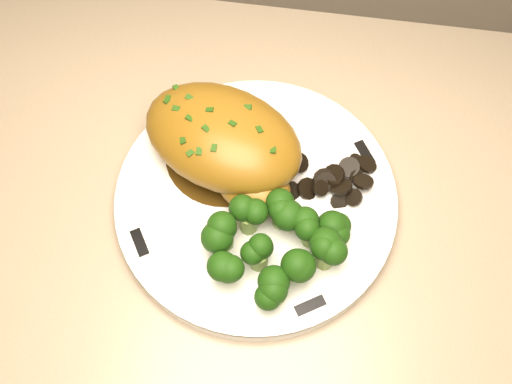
# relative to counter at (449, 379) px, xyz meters

# --- Properties ---
(counter) EXTENTS (2.12, 0.70, 1.04)m
(counter) POSITION_rel_counter_xyz_m (0.00, 0.00, 0.00)
(counter) COLOR #4F3B24
(counter) RESTS_ON ground
(plate) EXTENTS (0.36, 0.36, 0.02)m
(plate) POSITION_rel_counter_xyz_m (-0.32, 0.05, 0.46)
(plate) COLOR white
(plate) RESTS_ON counter
(rim_accent_0) EXTENTS (0.02, 0.03, 0.00)m
(rim_accent_0) POSITION_rel_counter_xyz_m (-0.21, 0.11, 0.47)
(rim_accent_0) COLOR black
(rim_accent_0) RESTS_ON plate
(rim_accent_1) EXTENTS (0.03, 0.02, 0.00)m
(rim_accent_1) POSITION_rel_counter_xyz_m (-0.38, 0.15, 0.47)
(rim_accent_1) COLOR black
(rim_accent_1) RESTS_ON plate
(rim_accent_2) EXTENTS (0.02, 0.03, 0.00)m
(rim_accent_2) POSITION_rel_counter_xyz_m (-0.42, -0.02, 0.47)
(rim_accent_2) COLOR black
(rim_accent_2) RESTS_ON plate
(rim_accent_3) EXTENTS (0.03, 0.02, 0.00)m
(rim_accent_3) POSITION_rel_counter_xyz_m (-0.25, -0.06, 0.47)
(rim_accent_3) COLOR black
(rim_accent_3) RESTS_ON plate
(gravy_pool) EXTENTS (0.12, 0.12, 0.00)m
(gravy_pool) POSITION_rel_counter_xyz_m (-0.35, 0.09, 0.47)
(gravy_pool) COLOR #3E280B
(gravy_pool) RESTS_ON plate
(chicken_breast) EXTENTS (0.19, 0.16, 0.06)m
(chicken_breast) POSITION_rel_counter_xyz_m (-0.35, 0.08, 0.50)
(chicken_breast) COLOR #8E6118
(chicken_breast) RESTS_ON plate
(mushroom_pile) EXTENTS (0.08, 0.06, 0.02)m
(mushroom_pile) POSITION_rel_counter_xyz_m (-0.25, 0.07, 0.48)
(mushroom_pile) COLOR black
(mushroom_pile) RESTS_ON plate
(broccoli_florets) EXTENTS (0.13, 0.10, 0.04)m
(broccoli_florets) POSITION_rel_counter_xyz_m (-0.29, -0.01, 0.50)
(broccoli_florets) COLOR olive
(broccoli_florets) RESTS_ON plate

